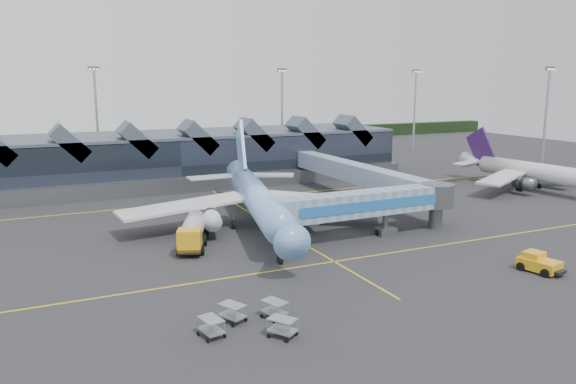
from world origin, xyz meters
name	(u,v)px	position (x,y,z in m)	size (l,w,h in m)	color
ground	(302,243)	(0.00, 0.00, 0.00)	(260.00, 260.00, 0.00)	#2D2D30
taxi_stripes	(270,224)	(0.00, 10.00, 0.01)	(120.00, 60.00, 0.01)	gold
tree_line_far	(137,140)	(0.00, 110.00, 2.00)	(260.00, 4.00, 4.00)	black
terminal	(169,158)	(-5.07, 47.35, 4.88)	(90.00, 22.25, 12.52)	black
light_masts	(263,111)	(21.00, 62.80, 12.49)	(132.40, 42.56, 22.45)	#9A9EA3
main_airliner	(257,198)	(-2.11, 9.38, 4.04)	(36.29, 42.41, 13.74)	#76ACF0
regional_jet	(530,171)	(52.41, 13.12, 3.43)	(28.77, 31.51, 10.81)	silver
jet_bridge	(379,203)	(10.22, -1.24, 4.25)	(26.04, 4.49, 6.08)	#668FAA
fuel_truck	(193,230)	(-12.35, 4.18, 1.97)	(5.98, 10.34, 3.52)	black
pushback_tug	(539,263)	(17.64, -19.68, 0.88)	(3.55, 4.80, 1.97)	#EFA816
baggage_carts	(250,318)	(-14.38, -19.76, 0.84)	(7.71, 6.77, 1.50)	#9A9EA2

